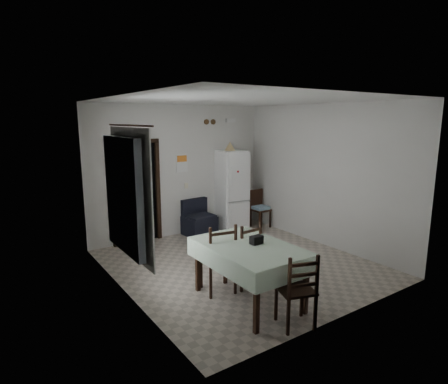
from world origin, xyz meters
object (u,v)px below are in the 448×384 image
at_px(dining_table, 248,274).
at_px(corner_chair, 261,209).
at_px(dining_chair_far_left, 218,257).
at_px(dining_chair_far_right, 243,253).
at_px(navy_seat, 199,218).
at_px(fridge, 231,190).
at_px(dining_chair_near_head, 296,289).

bearing_deg(dining_table, corner_chair, 47.70).
height_order(corner_chair, dining_chair_far_left, dining_chair_far_left).
bearing_deg(dining_chair_far_right, navy_seat, -110.37).
height_order(fridge, dining_chair_near_head, fridge).
bearing_deg(dining_chair_near_head, fridge, -96.00).
bearing_deg(dining_chair_near_head, corner_chair, -105.42).
relative_size(navy_seat, dining_chair_near_head, 0.80).
bearing_deg(dining_chair_near_head, navy_seat, -84.75).
bearing_deg(dining_chair_near_head, dining_chair_far_left, -60.17).
height_order(dining_table, dining_chair_near_head, dining_chair_near_head).
bearing_deg(dining_chair_far_left, fridge, -118.33).
xyz_separation_m(corner_chair, dining_table, (-2.58, -2.83, -0.03)).
distance_m(fridge, dining_chair_far_left, 3.37).
xyz_separation_m(navy_seat, dining_chair_near_head, (-0.95, -3.97, 0.10)).
relative_size(corner_chair, dining_chair_far_right, 0.87).
bearing_deg(dining_table, navy_seat, 71.63).
relative_size(corner_chair, dining_chair_far_left, 0.84).
bearing_deg(fridge, dining_chair_far_right, -116.16).
bearing_deg(dining_chair_far_right, fridge, -126.09).
distance_m(navy_seat, dining_table, 3.30).
relative_size(fridge, navy_seat, 2.36).
relative_size(fridge, dining_table, 1.16).
relative_size(navy_seat, corner_chair, 0.88).
height_order(dining_chair_far_left, dining_chair_near_head, dining_chair_far_left).
distance_m(dining_table, dining_chair_near_head, 0.85).
relative_size(fridge, dining_chair_far_left, 1.74).
height_order(navy_seat, dining_chair_near_head, dining_chair_near_head).
xyz_separation_m(corner_chair, dining_chair_far_right, (-2.30, -2.33, 0.07)).
xyz_separation_m(dining_table, dining_chair_near_head, (0.10, -0.84, 0.07)).
bearing_deg(corner_chair, dining_table, -133.11).
relative_size(fridge, corner_chair, 2.08).
bearing_deg(navy_seat, dining_chair_far_left, -119.53).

